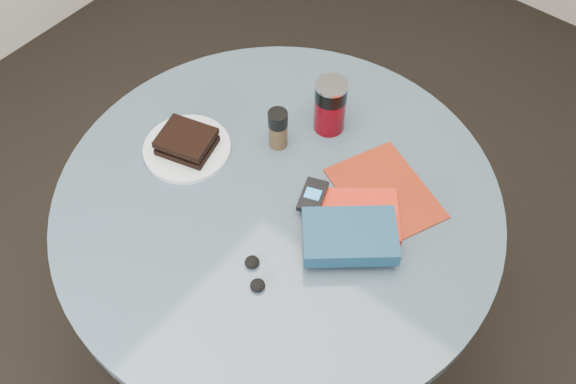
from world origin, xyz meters
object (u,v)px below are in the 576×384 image
Objects in this scene: table at (278,237)px; headphones at (255,273)px; plate at (187,149)px; novel at (350,236)px; soda_can at (330,106)px; pepper_grinder at (278,129)px; mp3_player at (313,196)px; magazine at (385,193)px; red_book at (351,216)px; sandwich at (187,142)px.

table is 0.26m from headphones.
novel is (0.45, 0.02, 0.03)m from plate.
soda_can is at bearing 99.29° from table.
pepper_grinder is (-0.10, 0.12, 0.22)m from table.
headphones is at bearing -85.11° from mp3_player.
red_book is (-0.02, -0.10, 0.01)m from magazine.
sandwich is 0.32m from mp3_player.
magazine is at bearing 40.58° from red_book.
magazine reaches higher than table.
soda_can reaches higher than pepper_grinder.
sandwich is 0.34m from soda_can.
mp3_player is at bearing -27.05° from pepper_grinder.
plate is at bearing -135.77° from pepper_grinder.
sandwich is at bearing 142.87° from novel.
mp3_player is at bearing 28.81° from table.
red_book reaches higher than table.
pepper_grinder is 1.21× the size of headphones.
soda_can reaches higher than table.
red_book is at bearing -14.36° from pepper_grinder.
magazine is at bearing 74.96° from headphones.
soda_can is at bearing 106.77° from headphones.
pepper_grinder is at bearing 128.77° from table.
pepper_grinder reaches higher than novel.
mp3_player is 1.14× the size of headphones.
soda_can is 1.33× the size of pepper_grinder.
sandwich reaches higher than mp3_player.
magazine is 1.18× the size of red_book.
soda_can is 0.28m from red_book.
pepper_grinder reaches higher than table.
pepper_grinder is 0.36m from headphones.
sandwich is at bearing 153.19° from red_book.
novel is at bearing 58.61° from headphones.
novel is at bearing -0.58° from table.
soda_can reaches higher than novel.
pepper_grinder is (0.15, 0.15, 0.05)m from plate.
table is 7.00× the size of sandwich.
plate is 0.45m from novel.
red_book is 0.25m from headphones.
magazine is 2.78× the size of headphones.
pepper_grinder is at bearing -148.60° from magazine.
soda_can is (-0.04, 0.24, 0.23)m from table.
sandwich is at bearing -127.95° from soda_can.
soda_can reaches higher than magazine.
pepper_grinder reaches higher than red_book.
table is 4.12× the size of magazine.
plate is (-0.25, -0.03, 0.17)m from table.
headphones is (0.13, -0.42, -0.06)m from soda_can.
plate is at bearing 155.85° from headphones.
novel is (0.29, -0.13, -0.01)m from pepper_grinder.
magazine is 0.17m from mp3_player.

